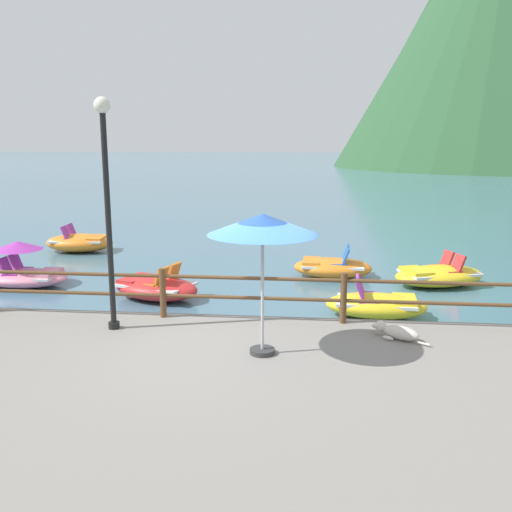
# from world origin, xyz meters

# --- Properties ---
(ground_plane) EXTENTS (200.00, 200.00, 0.00)m
(ground_plane) POSITION_xyz_m (0.00, 40.00, 0.00)
(ground_plane) COLOR #477084
(promenade_dock) EXTENTS (28.00, 8.00, 0.40)m
(promenade_dock) POSITION_xyz_m (0.00, -2.20, 0.20)
(promenade_dock) COLOR gray
(promenade_dock) RESTS_ON ground
(dock_railing) EXTENTS (23.92, 0.12, 0.95)m
(dock_railing) POSITION_xyz_m (-0.00, 1.55, 0.97)
(dock_railing) COLOR brown
(dock_railing) RESTS_ON promenade_dock
(lamp_post) EXTENTS (0.28, 0.28, 4.03)m
(lamp_post) POSITION_xyz_m (-2.41, 0.81, 2.83)
(lamp_post) COLOR black
(lamp_post) RESTS_ON promenade_dock
(beach_umbrella) EXTENTS (1.70, 1.70, 2.24)m
(beach_umbrella) POSITION_xyz_m (0.36, -0.12, 2.45)
(beach_umbrella) COLOR #B2B2B7
(beach_umbrella) RESTS_ON promenade_dock
(dog_resting) EXTENTS (0.92, 0.67, 0.26)m
(dog_resting) POSITION_xyz_m (2.58, 0.79, 0.52)
(dog_resting) COLOR beige
(dog_resting) RESTS_ON promenade_dock
(pedal_boat_0) EXTENTS (2.26, 1.31, 1.18)m
(pedal_boat_0) POSITION_xyz_m (-6.28, 4.87, 0.39)
(pedal_boat_0) COLOR pink
(pedal_boat_0) RESTS_ON ground
(pedal_boat_1) EXTENTS (2.21, 1.27, 0.85)m
(pedal_boat_1) POSITION_xyz_m (2.49, 3.21, 0.27)
(pedal_boat_1) COLOR yellow
(pedal_boat_1) RESTS_ON ground
(pedal_boat_2) EXTENTS (2.17, 1.39, 0.86)m
(pedal_boat_2) POSITION_xyz_m (1.66, 6.67, 0.28)
(pedal_boat_2) COLOR orange
(pedal_boat_2) RESTS_ON ground
(pedal_boat_3) EXTENTS (2.70, 2.02, 0.86)m
(pedal_boat_3) POSITION_xyz_m (4.37, 6.03, 0.28)
(pedal_boat_3) COLOR yellow
(pedal_boat_3) RESTS_ON ground
(pedal_boat_4) EXTENTS (2.32, 1.50, 0.91)m
(pedal_boat_4) POSITION_xyz_m (-6.69, 9.38, 0.32)
(pedal_boat_4) COLOR orange
(pedal_boat_4) RESTS_ON ground
(pedal_boat_5) EXTENTS (2.47, 1.95, 0.86)m
(pedal_boat_5) POSITION_xyz_m (-2.58, 4.11, 0.28)
(pedal_boat_5) COLOR red
(pedal_boat_5) RESTS_ON ground
(cliff_headland) EXTENTS (42.39, 42.39, 37.76)m
(cliff_headland) POSITION_xyz_m (23.54, 70.65, 17.72)
(cliff_headland) COLOR #2D5633
(cliff_headland) RESTS_ON ground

